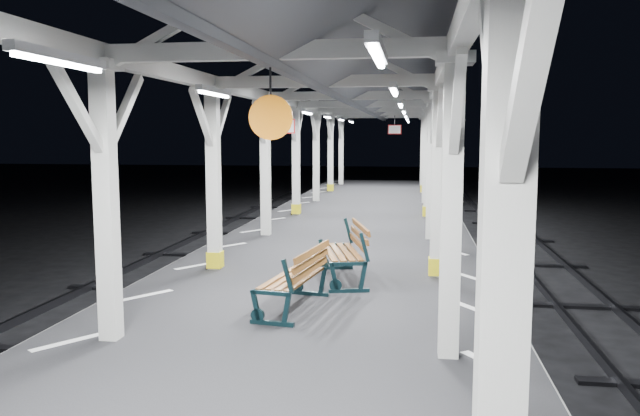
# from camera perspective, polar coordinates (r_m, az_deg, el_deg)

# --- Properties ---
(ground) EXTENTS (120.00, 120.00, 0.00)m
(ground) POSITION_cam_1_polar(r_m,az_deg,el_deg) (9.64, -1.54, -14.32)
(ground) COLOR black
(ground) RESTS_ON ground
(platform) EXTENTS (6.00, 50.00, 1.00)m
(platform) POSITION_cam_1_polar(r_m,az_deg,el_deg) (9.47, -1.55, -11.50)
(platform) COLOR black
(platform) RESTS_ON ground
(hazard_stripes_left) EXTENTS (1.00, 48.00, 0.01)m
(hazard_stripes_left) POSITION_cam_1_polar(r_m,az_deg,el_deg) (10.04, -15.59, -7.70)
(hazard_stripes_left) COLOR silver
(hazard_stripes_left) RESTS_ON platform
(hazard_stripes_right) EXTENTS (1.00, 48.00, 0.01)m
(hazard_stripes_right) POSITION_cam_1_polar(r_m,az_deg,el_deg) (9.23, 13.78, -8.91)
(hazard_stripes_right) COLOR silver
(hazard_stripes_right) RESTS_ON platform
(canopy) EXTENTS (5.40, 49.00, 4.65)m
(canopy) POSITION_cam_1_polar(r_m,az_deg,el_deg) (9.05, -1.65, 13.68)
(canopy) COLOR silver
(canopy) RESTS_ON platform
(bench_near) EXTENTS (0.85, 1.73, 0.90)m
(bench_near) POSITION_cam_1_polar(r_m,az_deg,el_deg) (8.81, -1.94, -6.28)
(bench_near) COLOR black
(bench_near) RESTS_ON platform
(bench_mid) EXTENTS (1.07, 1.89, 0.96)m
(bench_mid) POSITION_cam_1_polar(r_m,az_deg,el_deg) (10.59, 2.55, -3.88)
(bench_mid) COLOR black
(bench_mid) RESTS_ON platform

